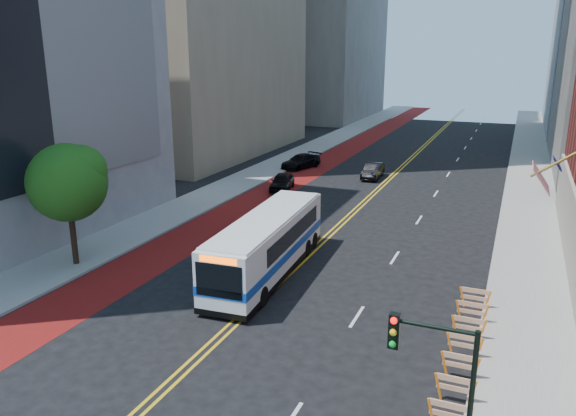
{
  "coord_description": "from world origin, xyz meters",
  "views": [
    {
      "loc": [
        10.71,
        -16.38,
        11.67
      ],
      "look_at": [
        0.61,
        8.0,
        4.11
      ],
      "focal_mm": 35.0,
      "sensor_mm": 36.0,
      "label": 1
    }
  ],
  "objects_px": {
    "car_c": "(301,161)",
    "car_a": "(282,182)",
    "traffic_signal": "(436,376)",
    "car_b": "(373,171)",
    "street_tree": "(69,180)",
    "transit_bus": "(268,243)"
  },
  "relations": [
    {
      "from": "street_tree",
      "to": "traffic_signal",
      "type": "height_order",
      "value": "street_tree"
    },
    {
      "from": "car_c",
      "to": "traffic_signal",
      "type": "bearing_deg",
      "value": -44.86
    },
    {
      "from": "car_b",
      "to": "car_c",
      "type": "bearing_deg",
      "value": 165.86
    },
    {
      "from": "traffic_signal",
      "to": "car_a",
      "type": "height_order",
      "value": "traffic_signal"
    },
    {
      "from": "transit_bus",
      "to": "traffic_signal",
      "type": "bearing_deg",
      "value": -54.02
    },
    {
      "from": "street_tree",
      "to": "traffic_signal",
      "type": "relative_size",
      "value": 1.32
    },
    {
      "from": "car_a",
      "to": "car_c",
      "type": "relative_size",
      "value": 0.87
    },
    {
      "from": "street_tree",
      "to": "car_a",
      "type": "bearing_deg",
      "value": 79.61
    },
    {
      "from": "traffic_signal",
      "to": "car_a",
      "type": "xyz_separation_m",
      "value": [
        -16.94,
        29.83,
        -3.02
      ]
    },
    {
      "from": "street_tree",
      "to": "car_b",
      "type": "distance_m",
      "value": 29.58
    },
    {
      "from": "traffic_signal",
      "to": "car_b",
      "type": "height_order",
      "value": "traffic_signal"
    },
    {
      "from": "street_tree",
      "to": "transit_bus",
      "type": "distance_m",
      "value": 11.17
    },
    {
      "from": "transit_bus",
      "to": "car_b",
      "type": "distance_m",
      "value": 24.53
    },
    {
      "from": "street_tree",
      "to": "traffic_signal",
      "type": "distance_m",
      "value": 22.79
    },
    {
      "from": "car_c",
      "to": "car_a",
      "type": "bearing_deg",
      "value": -59.44
    },
    {
      "from": "street_tree",
      "to": "car_a",
      "type": "height_order",
      "value": "street_tree"
    },
    {
      "from": "car_a",
      "to": "car_b",
      "type": "distance_m",
      "value": 9.5
    },
    {
      "from": "traffic_signal",
      "to": "car_b",
      "type": "relative_size",
      "value": 1.21
    },
    {
      "from": "street_tree",
      "to": "car_b",
      "type": "bearing_deg",
      "value": 70.57
    },
    {
      "from": "car_b",
      "to": "car_c",
      "type": "xyz_separation_m",
      "value": [
        -7.8,
        1.64,
        -0.0
      ]
    },
    {
      "from": "street_tree",
      "to": "traffic_signal",
      "type": "bearing_deg",
      "value": -24.82
    },
    {
      "from": "traffic_signal",
      "to": "street_tree",
      "type": "bearing_deg",
      "value": 155.18
    }
  ]
}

